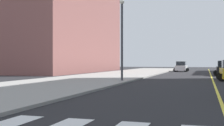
# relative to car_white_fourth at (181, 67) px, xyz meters

# --- Properties ---
(sidewalk_kerb_west) EXTENTS (10.00, 120.00, 0.15)m
(sidewalk_kerb_west) POSITION_rel_car_white_fourth_xyz_m (-7.06, -36.34, -0.83)
(sidewalk_kerb_west) COLOR gray
(sidewalk_kerb_west) RESTS_ON ground
(lane_divider_paint) EXTENTS (0.16, 80.00, 0.01)m
(lane_divider_paint) POSITION_rel_car_white_fourth_xyz_m (5.14, -16.34, -0.90)
(lane_divider_paint) COLOR yellow
(lane_divider_paint) RESTS_ON ground
(low_rise_brick_west) EXTENTS (16.00, 32.00, 16.03)m
(low_rise_brick_west) POSITION_rel_car_white_fourth_xyz_m (-22.33, -8.12, 7.11)
(low_rise_brick_west) COLOR #864F4B
(low_rise_brick_west) RESTS_ON ground
(car_white_fourth) EXTENTS (2.78, 4.38, 1.93)m
(car_white_fourth) POSITION_rel_car_white_fourth_xyz_m (0.00, 0.00, 0.00)
(car_white_fourth) COLOR silver
(car_white_fourth) RESTS_ON ground
(street_lamp) EXTENTS (0.44, 0.44, 7.43)m
(street_lamp) POSITION_rel_car_white_fourth_xyz_m (-2.88, -32.40, 3.63)
(street_lamp) COLOR #38383D
(street_lamp) RESTS_ON sidewalk_kerb_west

